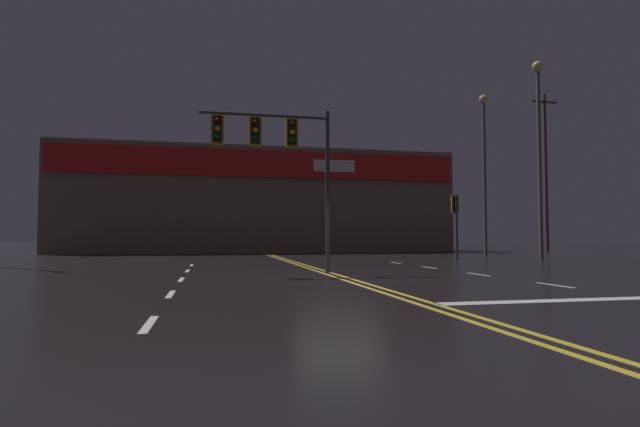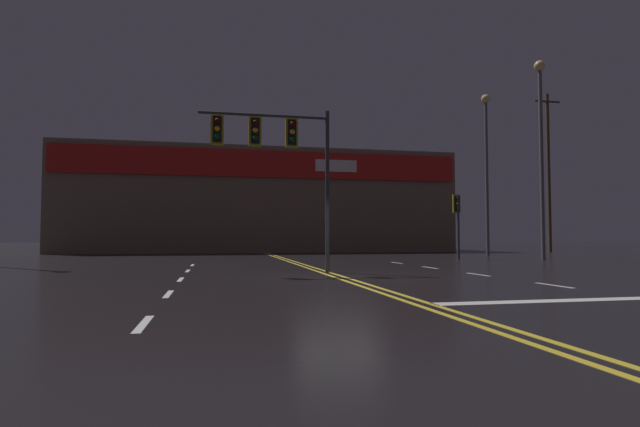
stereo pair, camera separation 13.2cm
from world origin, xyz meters
The scene contains 8 objects.
ground_plane centered at (0.00, 0.00, 0.00)m, with size 200.00×200.00×0.00m, color black.
road_markings centered at (0.80, -1.10, 0.00)m, with size 13.41×60.00×0.01m.
traffic_signal_median centered at (-1.77, 1.86, 4.24)m, with size 4.31×0.36×5.42m.
traffic_signal_corner_northeast centered at (9.15, 10.35, 2.55)m, with size 0.42×0.36×3.47m.
streetlight_near_left centered at (13.36, 14.49, 6.52)m, with size 0.56×0.56×10.35m.
streetlight_median_approach centered at (12.93, 8.41, 6.55)m, with size 0.56×0.56×10.40m.
building_backdrop centered at (0.00, 27.24, 3.99)m, with size 30.24×10.23×7.95m.
utility_pole_row centered at (-0.11, 20.16, 6.54)m, with size 45.98×0.26×12.83m.
Camera 2 is at (-3.56, -14.35, 1.18)m, focal length 28.00 mm.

